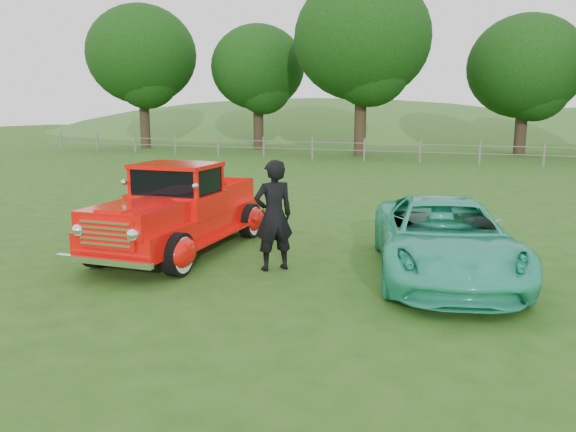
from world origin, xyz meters
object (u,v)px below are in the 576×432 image
(tree_far_west, at_px, (142,55))
(red_pickup, at_px, (180,212))
(tree_mid_west, at_px, (258,68))
(man, at_px, (274,215))
(tree_near_west, at_px, (362,39))
(tree_near_east, at_px, (526,67))
(teal_sedan, at_px, (444,238))

(tree_far_west, relative_size, red_pickup, 1.97)
(tree_mid_west, bearing_deg, man, -65.47)
(tree_far_west, bearing_deg, tree_near_west, -3.58)
(tree_far_west, distance_m, tree_near_west, 16.03)
(red_pickup, xyz_separation_m, man, (2.24, -0.53, 0.19))
(man, bearing_deg, tree_far_west, -94.24)
(man, bearing_deg, tree_mid_west, -108.66)
(tree_mid_west, xyz_separation_m, tree_near_east, (17.00, 1.00, -0.30))
(tree_near_west, distance_m, tree_near_east, 9.97)
(tree_far_west, height_order, tree_near_east, tree_far_west)
(red_pickup, bearing_deg, tree_near_east, 74.60)
(tree_mid_west, xyz_separation_m, teal_sedan, (15.31, -26.62, -4.89))
(tree_far_west, relative_size, teal_sedan, 2.10)
(tree_near_west, relative_size, man, 5.30)
(tree_far_west, height_order, tree_mid_west, tree_far_west)
(tree_far_west, xyz_separation_m, red_pickup, (18.22, -24.79, -5.69))
(tree_near_west, distance_m, man, 25.40)
(tree_near_west, bearing_deg, tree_far_west, 176.42)
(tree_mid_west, distance_m, man, 30.38)
(tree_near_west, height_order, teal_sedan, tree_near_west)
(tree_near_east, relative_size, red_pickup, 1.66)
(tree_near_west, distance_m, teal_sedan, 25.47)
(red_pickup, bearing_deg, teal_sedan, 0.25)
(tree_far_west, height_order, red_pickup, tree_far_west)
(tree_near_east, distance_m, red_pickup, 28.95)
(tree_near_west, bearing_deg, teal_sedan, -72.79)
(tree_near_west, height_order, red_pickup, tree_near_west)
(tree_mid_west, distance_m, red_pickup, 29.07)
(man, bearing_deg, red_pickup, -56.49)
(tree_mid_west, bearing_deg, tree_near_east, 3.37)
(man, bearing_deg, teal_sedan, 150.70)
(tree_near_west, xyz_separation_m, tree_near_east, (9.00, 4.00, -1.55))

